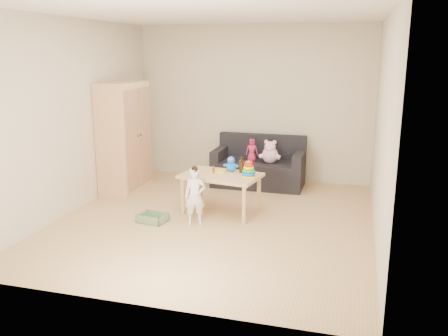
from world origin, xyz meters
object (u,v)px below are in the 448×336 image
(wardrobe, at_px, (124,138))
(sofa, at_px, (258,174))
(play_table, at_px, (221,193))
(toddler, at_px, (195,197))

(wardrobe, xyz_separation_m, sofa, (1.96, 0.85, -0.65))
(wardrobe, distance_m, play_table, 1.94)
(toddler, bearing_deg, wardrobe, 122.76)
(sofa, xyz_separation_m, play_table, (-0.22, -1.46, 0.07))
(wardrobe, distance_m, sofa, 2.24)
(wardrobe, relative_size, toddler, 2.37)
(wardrobe, bearing_deg, play_table, -19.45)
(sofa, bearing_deg, play_table, -98.47)
(sofa, height_order, toddler, toddler)
(wardrobe, relative_size, play_table, 1.65)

